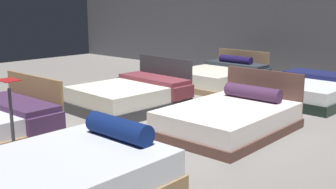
{
  "coord_description": "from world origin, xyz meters",
  "views": [
    {
      "loc": [
        4.56,
        -5.23,
        1.95
      ],
      "look_at": [
        -0.31,
        0.13,
        0.37
      ],
      "focal_mm": 44.27,
      "sensor_mm": 36.0,
      "label": 1
    }
  ],
  "objects": [
    {
      "name": "bed_1",
      "position": [
        1.17,
        -3.03,
        0.25
      ],
      "size": [
        1.63,
        1.98,
        0.72
      ],
      "rotation": [
        0.0,
        0.0,
        0.0
      ],
      "color": "#94744E",
      "rests_on": "ground_plane"
    },
    {
      "name": "price_sign",
      "position": [
        0.0,
        -2.98,
        0.43
      ],
      "size": [
        0.28,
        0.24,
        1.09
      ],
      "color": "#3F3F44",
      "rests_on": "ground_plane"
    },
    {
      "name": "bed_3",
      "position": [
        1.1,
        0.01,
        0.22
      ],
      "size": [
        1.54,
        2.17,
        0.86
      ],
      "rotation": [
        0.0,
        0.0,
        0.01
      ],
      "color": "brown",
      "rests_on": "ground_plane"
    },
    {
      "name": "bed_4",
      "position": [
        -1.13,
        2.9,
        0.24
      ],
      "size": [
        1.71,
        2.15,
        0.81
      ],
      "rotation": [
        0.0,
        0.0,
        -0.02
      ],
      "color": "#8C6C4B",
      "rests_on": "ground_plane"
    },
    {
      "name": "ground_plane",
      "position": [
        0.0,
        0.0,
        -0.01
      ],
      "size": [
        18.0,
        18.0,
        0.02
      ],
      "primitive_type": "cube",
      "color": "gray"
    },
    {
      "name": "bed_2",
      "position": [
        -1.08,
        -0.06,
        0.25
      ],
      "size": [
        1.69,
        2.01,
        0.92
      ],
      "rotation": [
        0.0,
        0.0,
        -0.05
      ],
      "color": "#2F2F32",
      "rests_on": "ground_plane"
    },
    {
      "name": "bed_5",
      "position": [
        1.15,
        2.89,
        0.23
      ],
      "size": [
        1.75,
        2.09,
        0.51
      ],
      "rotation": [
        0.0,
        0.0,
        -0.04
      ],
      "color": "black",
      "rests_on": "ground_plane"
    },
    {
      "name": "showroom_back_wall",
      "position": [
        0.0,
        4.98,
        1.75
      ],
      "size": [
        18.0,
        0.06,
        3.5
      ],
      "primitive_type": "cube",
      "color": "#47474C",
      "rests_on": "ground_plane"
    }
  ]
}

